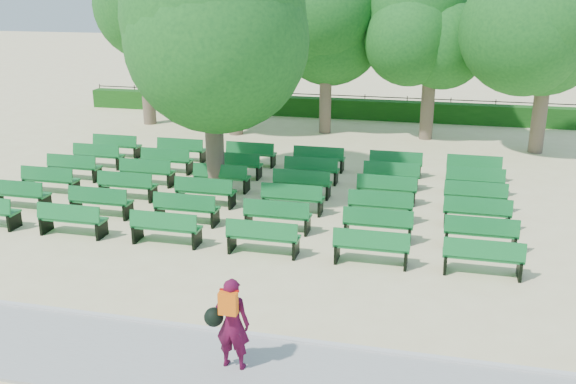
# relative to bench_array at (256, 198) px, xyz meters

# --- Properties ---
(ground) EXTENTS (120.00, 120.00, 0.00)m
(ground) POSITION_rel_bench_array_xyz_m (0.63, -1.22, -0.09)
(ground) COLOR beige
(paving) EXTENTS (30.00, 2.20, 0.06)m
(paving) POSITION_rel_bench_array_xyz_m (0.63, -8.62, -0.06)
(paving) COLOR #A5A5A1
(paving) RESTS_ON ground
(curb) EXTENTS (30.00, 0.12, 0.10)m
(curb) POSITION_rel_bench_array_xyz_m (0.63, -7.47, -0.04)
(curb) COLOR silver
(curb) RESTS_ON ground
(hedge) EXTENTS (26.00, 0.70, 0.90)m
(hedge) POSITION_rel_bench_array_xyz_m (0.63, 12.78, 0.36)
(hedge) COLOR #174F14
(hedge) RESTS_ON ground
(fence) EXTENTS (26.00, 0.10, 1.02)m
(fence) POSITION_rel_bench_array_xyz_m (0.63, 13.18, -0.09)
(fence) COLOR black
(fence) RESTS_ON ground
(tree_line) EXTENTS (21.80, 6.80, 7.04)m
(tree_line) POSITION_rel_bench_array_xyz_m (0.63, 8.78, -0.09)
(tree_line) COLOR #195D1C
(tree_line) RESTS_ON ground
(bench_array) EXTENTS (1.78, 0.69, 1.10)m
(bench_array) POSITION_rel_bench_array_xyz_m (0.00, 0.00, 0.00)
(bench_array) COLOR #136F2F
(bench_array) RESTS_ON ground
(tree_among) EXTENTS (5.08, 5.08, 6.99)m
(tree_among) POSITION_rel_bench_array_xyz_m (-1.50, 0.73, 4.59)
(tree_among) COLOR brown
(tree_among) RESTS_ON ground
(person) EXTENTS (0.77, 0.47, 1.62)m
(person) POSITION_rel_bench_array_xyz_m (2.06, -8.50, 0.81)
(person) COLOR #4B0A28
(person) RESTS_ON ground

